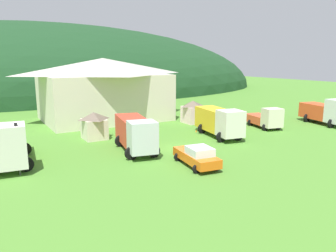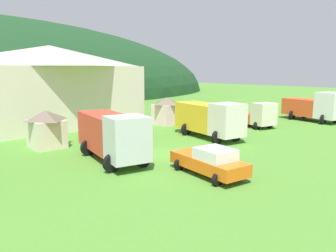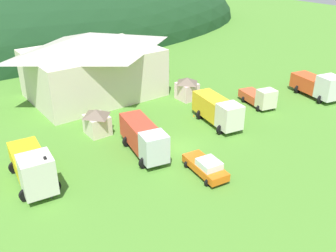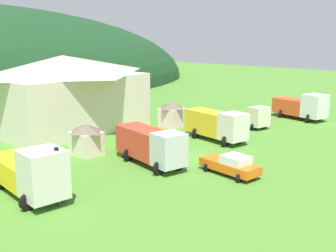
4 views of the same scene
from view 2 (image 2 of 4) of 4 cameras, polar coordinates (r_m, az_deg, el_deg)
name	(u,v)px [view 2 (image 2 of 4)]	position (r m, az deg, el deg)	size (l,w,h in m)	color
ground_plane	(163,155)	(23.60, -0.89, -4.91)	(200.00, 200.00, 0.00)	#4C842D
depot_building	(52,84)	(38.45, -19.31, 6.78)	(17.38, 12.92, 8.49)	beige
play_shed_cream	(46,128)	(27.13, -20.12, -0.40)	(2.46, 2.74, 2.86)	beige
play_shed_pink	(167,111)	(36.27, -0.25, 2.67)	(2.48, 2.71, 2.98)	beige
tow_truck_silver	(112,134)	(22.09, -9.56, -1.32)	(3.96, 7.77, 3.23)	silver
heavy_rig_striped	(210,118)	(29.23, 7.16, 1.40)	(3.87, 7.54, 3.23)	silver
light_truck_cream	(255,115)	(35.83, 14.69, 1.77)	(3.33, 5.65, 2.63)	beige
heavy_rig_white	(316,106)	(42.03, 24.05, 3.09)	(4.15, 7.31, 3.46)	white
service_pickup_orange	(210,161)	(18.99, 7.18, -6.02)	(2.73, 5.10, 1.66)	orange
traffic_cone_near_pickup	(178,134)	(31.05, 1.73, -1.38)	(0.36, 0.36, 0.61)	orange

